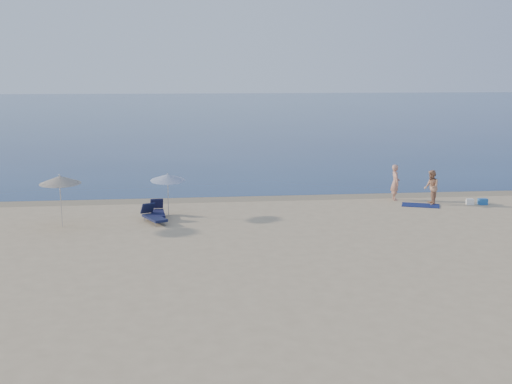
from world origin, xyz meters
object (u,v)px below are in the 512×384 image
(blue_cooler, at_px, (483,202))
(umbrella_near, at_px, (168,177))
(person_left, at_px, (395,182))
(person_right, at_px, (431,187))

(blue_cooler, relative_size, umbrella_near, 0.21)
(umbrella_near, bearing_deg, person_left, 9.13)
(person_right, bearing_deg, person_left, -123.08)
(person_right, bearing_deg, blue_cooler, 91.44)
(person_left, relative_size, blue_cooler, 4.37)
(person_left, relative_size, umbrella_near, 0.90)
(blue_cooler, bearing_deg, person_left, 156.54)
(person_left, xyz_separation_m, blue_cooler, (4.10, -1.67, -0.79))
(person_left, xyz_separation_m, person_right, (1.46, -1.32, -0.06))
(umbrella_near, bearing_deg, blue_cooler, 0.26)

